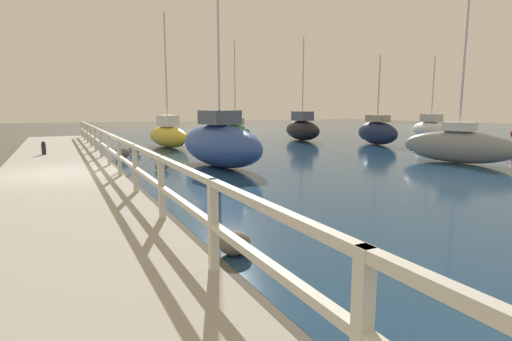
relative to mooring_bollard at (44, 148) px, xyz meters
name	(u,v)px	position (x,y,z in m)	size (l,w,h in m)	color
ground_plane	(59,183)	(0.49, -5.66, -0.58)	(120.00, 120.00, 0.00)	#4C473D
dock_walkway	(59,178)	(0.49, -5.66, -0.43)	(3.32, 36.00, 0.30)	#9E998E
railing	(113,146)	(2.05, -5.66, 0.45)	(0.10, 32.50, 1.08)	beige
boulder_upstream	(235,243)	(2.77, -13.32, -0.40)	(0.48, 0.43, 0.36)	#666056
boulder_near_dock	(134,150)	(3.84, 1.30, -0.37)	(0.56, 0.51, 0.42)	gray
boulder_mid_strip	(161,165)	(3.77, -4.52, -0.40)	(0.48, 0.43, 0.36)	gray
boulder_downstream	(122,153)	(3.03, -0.37, -0.33)	(0.66, 0.59, 0.50)	#666056
mooring_bollard	(44,148)	(0.00, 0.00, 0.00)	(0.17, 0.17, 0.55)	black
sailboat_yellow	(168,134)	(6.18, 4.01, 0.15)	(1.89, 4.62, 7.41)	gold
sailboat_navy	(377,132)	(18.15, 0.10, 0.21)	(1.50, 3.89, 5.35)	#192347
sailboat_gray	(458,145)	(14.93, -7.88, 0.14)	(2.19, 4.54, 7.54)	gray
sailboat_white	(431,128)	(26.25, 2.96, 0.16)	(1.99, 4.27, 6.01)	white
sailboat_blue	(220,144)	(5.96, -4.61, 0.30)	(2.27, 5.32, 7.22)	#2D4C9E
sailboat_green	(235,129)	(12.70, 9.40, 0.05)	(1.42, 4.11, 7.10)	#236B42
sailboat_black	(302,128)	(15.89, 5.01, 0.25)	(1.56, 4.24, 6.93)	black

